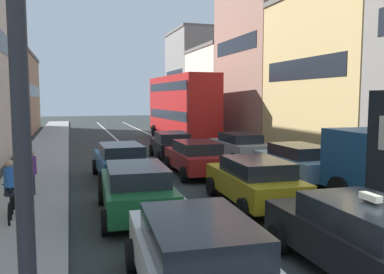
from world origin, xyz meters
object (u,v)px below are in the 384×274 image
Objects in this scene: wagon_right_lane_far at (239,146)px; bus_mid_queue_primary at (181,105)px; coupe_centre_lane_fourth at (171,145)px; pedestrian_near_kerb at (31,171)px; traffic_light_pole at (159,53)px; sedan_right_lane_behind_truck at (297,161)px; sedan_left_lane_front at (197,258)px; pedestrian_mid_sidewalk at (26,157)px; wagon_left_lane_second at (136,189)px; sedan_left_lane_third at (121,161)px; hatchback_centre_lane_third at (196,157)px; taxi_centre_lane_front at (363,237)px; cyclist_on_sidewalk at (11,192)px; sedan_centre_lane_second at (254,180)px.

wagon_right_lane_far is 10.98m from bus_mid_queue_primary.
coupe_centre_lane_fourth is 9.55m from pedestrian_near_kerb.
bus_mid_queue_primary is (3.16, 9.16, 2.03)m from coupe_centre_lane_fourth.
traffic_light_pole is 13.23m from sedan_right_lane_behind_truck.
sedan_left_lane_front is 2.65× the size of pedestrian_mid_sidewalk.
coupe_centre_lane_fourth is (3.58, 9.94, 0.00)m from wagon_left_lane_second.
wagon_left_lane_second is 20.35m from bus_mid_queue_primary.
bus_mid_queue_primary is (6.52, 13.88, 2.03)m from sedan_left_lane_third.
hatchback_centre_lane_third is at bearing 70.65° from traffic_light_pole.
sedan_right_lane_behind_truck is at bearing -64.07° from pedestrian_mid_sidewalk.
taxi_centre_lane_front is 8.84m from sedan_right_lane_behind_truck.
pedestrian_mid_sidewalk is (-7.01, 1.23, 0.15)m from hatchback_centre_lane_third.
taxi_centre_lane_front is 1.00× the size of sedan_right_lane_behind_truck.
pedestrian_mid_sidewalk is at bearing 79.69° from pedestrian_near_kerb.
taxi_centre_lane_front is 13.56m from pedestrian_mid_sidewalk.
wagon_right_lane_far is (3.51, 13.49, -0.00)m from taxi_centre_lane_front.
pedestrian_near_kerb is (-6.61, -6.89, 0.15)m from coupe_centre_lane_fourth.
cyclist_on_sidewalk is at bearing 85.70° from wagon_left_lane_second.
pedestrian_mid_sidewalk is (-10.27, -12.61, -1.88)m from bus_mid_queue_primary.
sedan_right_lane_behind_truck is at bearing -79.64° from cyclist_on_sidewalk.
wagon_left_lane_second is 0.99× the size of coupe_centre_lane_fourth.
coupe_centre_lane_fourth is at bearing -17.13° from wagon_left_lane_second.
wagon_left_lane_second is at bearing 34.16° from taxi_centre_lane_front.
wagon_left_lane_second is at bearing 4.93° from sedan_left_lane_front.
sedan_left_lane_third is 5.79m from coupe_centre_lane_fourth.
sedan_left_lane_third is at bearing -63.94° from pedestrian_mid_sidewalk.
pedestrian_near_kerb is 1.00× the size of pedestrian_mid_sidewalk.
pedestrian_near_kerb is (-10.08, 0.17, 0.15)m from sedan_right_lane_behind_truck.
hatchback_centre_lane_third is at bearing 0.48° from taxi_centre_lane_front.
hatchback_centre_lane_third is 4.29m from sedan_right_lane_behind_truck.
sedan_centre_lane_second is 1.01× the size of sedan_right_lane_behind_truck.
coupe_centre_lane_fourth is (3.36, 4.72, 0.00)m from sedan_left_lane_third.
sedan_centre_lane_second is at bearing -42.54° from pedestrian_near_kerb.
hatchback_centre_lane_third is (4.39, 12.51, -3.02)m from traffic_light_pole.
taxi_centre_lane_front is 15.12m from coupe_centre_lane_fourth.
sedan_left_lane_third is at bearing 2.87° from sedan_left_lane_front.
traffic_light_pole is at bearing -96.90° from pedestrian_near_kerb.
coupe_centre_lane_fourth is at bearing -9.57° from sedan_left_lane_front.
wagon_left_lane_second is 1.01× the size of sedan_left_lane_third.
wagon_left_lane_second is 7.61m from sedan_right_lane_behind_truck.
pedestrian_near_kerb reaches higher than sedan_right_lane_behind_truck.
pedestrian_mid_sidewalk reaches higher than wagon_right_lane_far.
bus_mid_queue_primary is at bearing -15.18° from coupe_centre_lane_fourth.
sedan_right_lane_behind_truck is 10.67m from cyclist_on_sidewalk.
bus_mid_queue_primary is 21.33m from cyclist_on_sidewalk.
sedan_centre_lane_second is at bearing 131.05° from sedan_right_lane_behind_truck.
sedan_left_lane_third is 7.36m from wagon_right_lane_far.
traffic_light_pole is 0.52× the size of bus_mid_queue_primary.
sedan_left_lane_front is 6.56m from cyclist_on_sidewalk.
cyclist_on_sidewalk is at bearing -115.14° from pedestrian_near_kerb.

